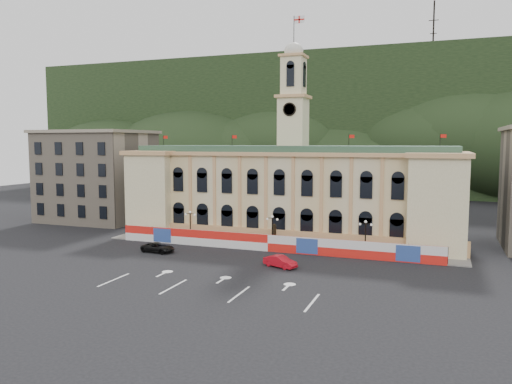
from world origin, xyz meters
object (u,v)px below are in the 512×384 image
(lamp_center, at_px, (272,229))
(black_suv, at_px, (158,248))
(red_sedan, at_px, (280,261))
(statue, at_px, (274,240))

(lamp_center, bearing_deg, black_suv, -151.20)
(black_suv, bearing_deg, red_sedan, -91.78)
(red_sedan, bearing_deg, statue, 42.94)
(statue, distance_m, red_sedan, 12.30)
(statue, relative_size, black_suv, 0.71)
(black_suv, bearing_deg, statue, -53.89)
(black_suv, bearing_deg, lamp_center, -56.74)
(statue, xyz_separation_m, lamp_center, (0.00, -1.00, 1.89))
(lamp_center, xyz_separation_m, black_suv, (-15.02, -8.26, -2.37))
(statue, height_order, red_sedan, statue)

